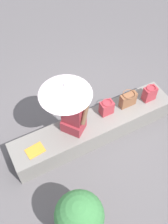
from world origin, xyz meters
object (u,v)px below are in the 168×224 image
at_px(parasol, 65,90).
at_px(planter_far, 79,219).
at_px(shoulder_bag_spare, 107,108).
at_px(magazine, 35,150).
at_px(handbag_black, 128,100).
at_px(tote_bag_canvas, 150,93).
at_px(person_seated, 73,114).

distance_m(parasol, planter_far, 1.71).
height_order(shoulder_bag_spare, magazine, shoulder_bag_spare).
height_order(parasol, magazine, parasol).
xyz_separation_m(handbag_black, tote_bag_canvas, (0.41, -0.06, 0.00)).
relative_size(shoulder_bag_spare, planter_far, 0.28).
bearing_deg(tote_bag_canvas, magazine, -178.98).
bearing_deg(shoulder_bag_spare, person_seated, -177.18).
bearing_deg(tote_bag_canvas, planter_far, -147.83).
xyz_separation_m(tote_bag_canvas, magazine, (-2.17, -0.04, -0.14)).
distance_m(person_seated, handbag_black, 1.08).
height_order(person_seated, planter_far, person_seated).
height_order(handbag_black, magazine, handbag_black).
height_order(parasol, handbag_black, parasol).
height_order(handbag_black, tote_bag_canvas, tote_bag_canvas).
xyz_separation_m(person_seated, planter_far, (-0.58, -1.34, -0.29)).
height_order(magazine, planter_far, planter_far).
bearing_deg(planter_far, shoulder_bag_spare, 48.33).
bearing_deg(shoulder_bag_spare, planter_far, -131.67).
distance_m(person_seated, shoulder_bag_spare, 0.69).
distance_m(tote_bag_canvas, planter_far, 2.41).
xyz_separation_m(tote_bag_canvas, shoulder_bag_spare, (-0.82, 0.09, -0.01)).
bearing_deg(shoulder_bag_spare, tote_bag_canvas, -6.03).
relative_size(person_seated, handbag_black, 3.09).
height_order(parasol, shoulder_bag_spare, parasol).
distance_m(person_seated, tote_bag_canvas, 1.48).
height_order(handbag_black, planter_far, planter_far).
height_order(handbag_black, shoulder_bag_spare, handbag_black).
distance_m(parasol, shoulder_bag_spare, 1.04).
xyz_separation_m(person_seated, shoulder_bag_spare, (0.64, 0.03, -0.25)).
relative_size(magazine, planter_far, 0.29).
relative_size(parasol, planter_far, 1.04).
distance_m(handbag_black, planter_far, 2.11).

